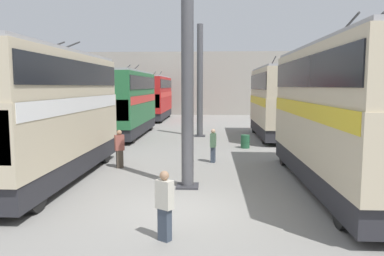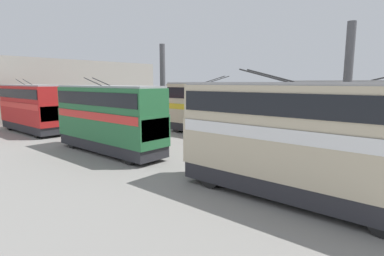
# 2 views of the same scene
# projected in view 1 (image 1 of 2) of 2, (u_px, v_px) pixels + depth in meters

# --- Properties ---
(ground_plane) EXTENTS (240.00, 240.00, 0.00)m
(ground_plane) POSITION_uv_depth(u_px,v_px,m) (182.00, 209.00, 11.58)
(ground_plane) COLOR gray
(depot_back_wall) EXTENTS (0.50, 36.00, 8.29)m
(depot_back_wall) POSITION_uv_depth(u_px,v_px,m) (205.00, 83.00, 49.35)
(depot_back_wall) COLOR gray
(depot_back_wall) RESTS_ON ground_plane
(support_column_near) EXTENTS (0.82, 0.82, 8.34)m
(support_column_near) POSITION_uv_depth(u_px,v_px,m) (187.00, 79.00, 13.64)
(support_column_near) COLOR #4C4C51
(support_column_near) RESTS_ON ground_plane
(support_column_far) EXTENTS (0.82, 0.82, 8.34)m
(support_column_far) POSITION_uv_depth(u_px,v_px,m) (200.00, 83.00, 27.94)
(support_column_far) COLOR #4C4C51
(support_column_far) RESTS_ON ground_plane
(bus_left_near) EXTENTS (11.11, 2.54, 5.91)m
(bus_left_near) POSITION_uv_depth(u_px,v_px,m) (337.00, 108.00, 13.54)
(bus_left_near) COLOR black
(bus_left_near) RESTS_ON ground_plane
(bus_left_far) EXTENTS (9.10, 2.54, 5.77)m
(bus_left_far) POSITION_uv_depth(u_px,v_px,m) (274.00, 98.00, 27.22)
(bus_left_far) COLOR black
(bus_left_far) RESTS_ON ground_plane
(bus_right_near) EXTENTS (10.37, 2.54, 5.80)m
(bus_right_near) POSITION_uv_depth(u_px,v_px,m) (51.00, 107.00, 14.75)
(bus_right_near) COLOR black
(bus_right_near) RESTS_ON ground_plane
(bus_right_mid) EXTENTS (10.30, 2.54, 5.55)m
(bus_right_mid) POSITION_uv_depth(u_px,v_px,m) (128.00, 99.00, 28.43)
(bus_right_mid) COLOR black
(bus_right_mid) RESTS_ON ground_plane
(bus_right_far) EXTENTS (10.17, 2.54, 5.54)m
(bus_right_far) POSITION_uv_depth(u_px,v_px,m) (156.00, 95.00, 42.26)
(bus_right_far) COLOR black
(bus_right_far) RESTS_ON ground_plane
(person_aisle_foreground) EXTENTS (0.43, 0.48, 1.75)m
(person_aisle_foreground) POSITION_uv_depth(u_px,v_px,m) (165.00, 204.00, 9.11)
(person_aisle_foreground) COLOR #384251
(person_aisle_foreground) RESTS_ON ground_plane
(person_aisle_midway) EXTENTS (0.46, 0.32, 1.68)m
(person_aisle_midway) POSITION_uv_depth(u_px,v_px,m) (213.00, 145.00, 18.57)
(person_aisle_midway) COLOR #384251
(person_aisle_midway) RESTS_ON ground_plane
(person_by_right_row) EXTENTS (0.40, 0.48, 1.78)m
(person_by_right_row) POSITION_uv_depth(u_px,v_px,m) (120.00, 148.00, 17.31)
(person_by_right_row) COLOR #473D33
(person_by_right_row) RESTS_ON ground_plane
(oil_drum) EXTENTS (0.57, 0.57, 0.81)m
(oil_drum) POSITION_uv_depth(u_px,v_px,m) (245.00, 142.00, 22.94)
(oil_drum) COLOR #235638
(oil_drum) RESTS_ON ground_plane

